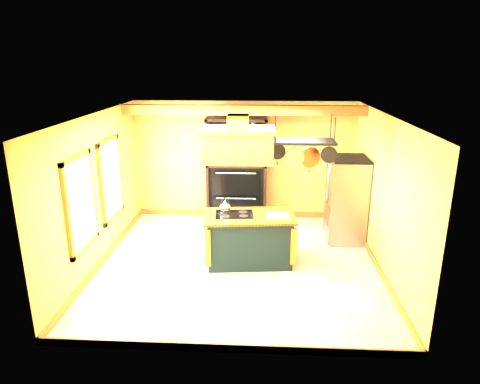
# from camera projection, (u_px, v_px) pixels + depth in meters

# --- Properties ---
(floor) EXTENTS (5.00, 5.00, 0.00)m
(floor) POSITION_uv_depth(u_px,v_px,m) (239.00, 263.00, 7.84)
(floor) COLOR beige
(floor) RESTS_ON ground
(ceiling) EXTENTS (5.00, 5.00, 0.00)m
(ceiling) POSITION_uv_depth(u_px,v_px,m) (238.00, 115.00, 7.04)
(ceiling) COLOR white
(ceiling) RESTS_ON wall_back
(wall_back) EXTENTS (5.00, 0.02, 2.70)m
(wall_back) POSITION_uv_depth(u_px,v_px,m) (245.00, 161.00, 9.82)
(wall_back) COLOR gold
(wall_back) RESTS_ON floor
(wall_front) EXTENTS (5.00, 0.02, 2.70)m
(wall_front) POSITION_uv_depth(u_px,v_px,m) (226.00, 257.00, 5.06)
(wall_front) COLOR gold
(wall_front) RESTS_ON floor
(wall_left) EXTENTS (0.02, 5.00, 2.70)m
(wall_left) POSITION_uv_depth(u_px,v_px,m) (98.00, 191.00, 7.57)
(wall_left) COLOR gold
(wall_left) RESTS_ON floor
(wall_right) EXTENTS (0.02, 5.00, 2.70)m
(wall_right) POSITION_uv_depth(u_px,v_px,m) (384.00, 196.00, 7.31)
(wall_right) COLOR gold
(wall_right) RESTS_ON floor
(ceiling_beam) EXTENTS (5.00, 0.15, 0.20)m
(ceiling_beam) POSITION_uv_depth(u_px,v_px,m) (243.00, 110.00, 8.69)
(ceiling_beam) COLOR olive
(ceiling_beam) RESTS_ON ceiling
(window_near) EXTENTS (0.06, 1.06, 1.56)m
(window_near) POSITION_uv_depth(u_px,v_px,m) (81.00, 203.00, 6.79)
(window_near) COLOR olive
(window_near) RESTS_ON wall_left
(window_far) EXTENTS (0.06, 1.06, 1.56)m
(window_far) POSITION_uv_depth(u_px,v_px,m) (111.00, 179.00, 8.13)
(window_far) COLOR olive
(window_far) RESTS_ON wall_left
(kitchen_island) EXTENTS (1.69, 1.05, 1.11)m
(kitchen_island) POSITION_uv_depth(u_px,v_px,m) (249.00, 238.00, 7.77)
(kitchen_island) COLOR #13262C
(kitchen_island) RESTS_ON floor
(range_hood) EXTENTS (1.27, 0.72, 0.80)m
(range_hood) POSITION_uv_depth(u_px,v_px,m) (238.00, 143.00, 7.25)
(range_hood) COLOR gold
(range_hood) RESTS_ON ceiling
(pot_rack) EXTENTS (1.13, 0.53, 0.92)m
(pot_rack) POSITION_uv_depth(u_px,v_px,m) (303.00, 147.00, 7.21)
(pot_rack) COLOR black
(pot_rack) RESTS_ON ceiling
(refrigerator) EXTENTS (0.74, 0.87, 1.69)m
(refrigerator) POSITION_uv_depth(u_px,v_px,m) (346.00, 201.00, 8.67)
(refrigerator) COLOR gray
(refrigerator) RESTS_ON floor
(hutch) EXTENTS (1.34, 0.61, 2.37)m
(hutch) POSITION_uv_depth(u_px,v_px,m) (237.00, 182.00, 9.72)
(hutch) COLOR black
(hutch) RESTS_ON floor
(floor_register) EXTENTS (0.29, 0.15, 0.01)m
(floor_register) POSITION_uv_depth(u_px,v_px,m) (123.00, 286.00, 7.04)
(floor_register) COLOR black
(floor_register) RESTS_ON floor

